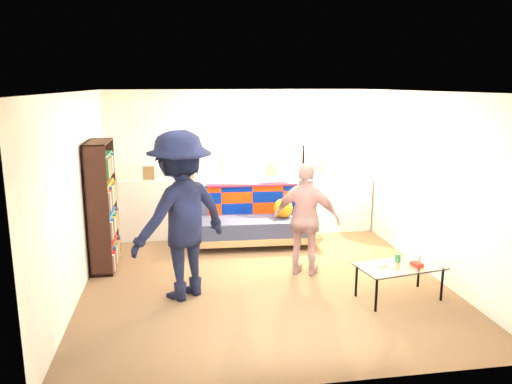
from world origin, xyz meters
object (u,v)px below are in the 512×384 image
floor_lamp (303,170)px  person_left (181,216)px  futon_sofa (255,220)px  bookshelf (102,209)px  coffee_table (400,268)px  person_right (306,219)px

floor_lamp → person_left: bearing=-134.6°
futon_sofa → person_left: (-1.17, -1.85, 0.61)m
bookshelf → person_left: bearing=-48.0°
coffee_table → person_left: 2.64m
futon_sofa → person_left: bearing=-122.3°
person_left → person_right: 1.71m
futon_sofa → floor_lamp: floor_lamp is taller
coffee_table → futon_sofa: bearing=120.0°
floor_lamp → person_right: bearing=-102.4°
floor_lamp → person_right: size_ratio=1.07×
bookshelf → person_right: (2.68, -0.71, -0.07)m
person_left → person_right: person_left is taller
person_left → coffee_table: bearing=132.6°
bookshelf → coffee_table: (3.57, -1.67, -0.43)m
bookshelf → floor_lamp: 3.15m
futon_sofa → coffee_table: 2.71m
person_left → person_right: bearing=159.3°
futon_sofa → person_left: 2.27m
coffee_table → person_right: (-0.89, 0.95, 0.36)m
person_right → coffee_table: bearing=159.5°
floor_lamp → person_right: 1.63m
person_right → person_left: bearing=41.9°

